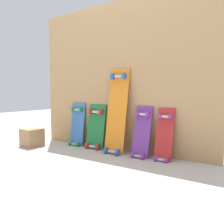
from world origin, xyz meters
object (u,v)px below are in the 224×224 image
skateboard_blue (77,127)px  wooden_crate (32,137)px  skateboard_green (96,129)px  skateboard_purple (141,135)px  skateboard_orange (117,114)px  skateboard_red (164,138)px

skateboard_blue → wooden_crate: skateboard_blue is taller
skateboard_green → wooden_crate: bearing=-156.2°
skateboard_blue → skateboard_purple: skateboard_blue is taller
skateboard_purple → wooden_crate: bearing=-167.7°
skateboard_purple → skateboard_blue: bearing=177.4°
skateboard_purple → skateboard_orange: bearing=-179.8°
skateboard_blue → skateboard_orange: bearing=-3.9°
skateboard_orange → skateboard_red: 0.57m
skateboard_blue → skateboard_green: bearing=-1.8°
skateboard_purple → wooden_crate: 1.37m
skateboard_orange → skateboard_red: bearing=1.3°
skateboard_blue → skateboard_red: skateboard_blue is taller
skateboard_green → wooden_crate: size_ratio=2.66×
skateboard_orange → skateboard_purple: skateboard_orange is taller
skateboard_green → skateboard_purple: size_ratio=0.99×
skateboard_purple → skateboard_red: size_ratio=1.01×
skateboard_red → skateboard_blue: bearing=178.5°
skateboard_green → wooden_crate: (-0.73, -0.32, -0.12)m
skateboard_purple → skateboard_red: skateboard_purple is taller
skateboard_orange → skateboard_red: (0.52, 0.01, -0.21)m
wooden_crate → skateboard_blue: bearing=36.8°
skateboard_orange → wooden_crate: bearing=-164.4°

